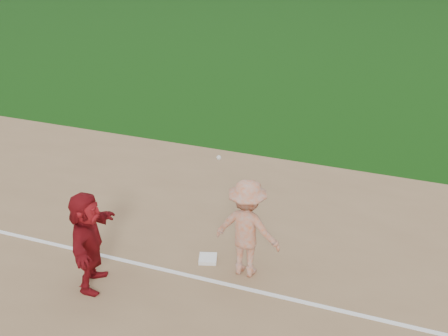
% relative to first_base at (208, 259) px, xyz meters
% --- Properties ---
extents(ground, '(160.00, 160.00, 0.00)m').
position_rel_first_base_xyz_m(ground, '(-0.27, 0.20, -0.06)').
color(ground, '#113D0B').
rests_on(ground, ground).
extents(foul_line, '(60.00, 0.10, 0.01)m').
position_rel_first_base_xyz_m(foul_line, '(-0.27, -0.60, -0.04)').
color(foul_line, white).
rests_on(foul_line, infield_dirt).
extents(first_base, '(0.45, 0.45, 0.08)m').
position_rel_first_base_xyz_m(first_base, '(0.00, 0.00, 0.00)').
color(first_base, white).
rests_on(first_base, infield_dirt).
extents(base_runner, '(1.07, 1.94, 2.00)m').
position_rel_first_base_xyz_m(base_runner, '(-1.78, -1.48, 0.96)').
color(base_runner, maroon).
rests_on(base_runner, infield_dirt).
extents(first_base_play, '(1.37, 0.82, 2.36)m').
position_rel_first_base_xyz_m(first_base_play, '(0.85, -0.08, 0.97)').
color(first_base_play, '#AAAAAD').
rests_on(first_base_play, infield_dirt).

